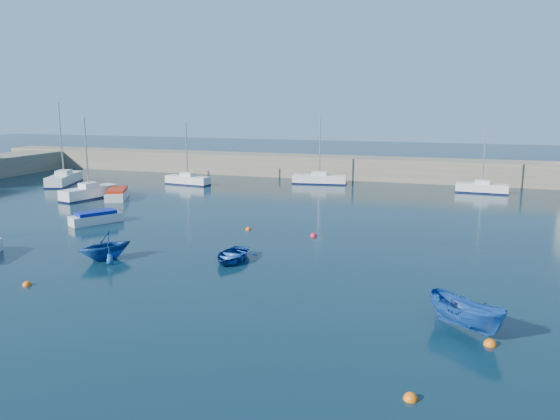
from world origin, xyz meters
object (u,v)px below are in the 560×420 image
(sailboat_4, at_px, (64,179))
(sailboat_5, at_px, (188,180))
(dinghy_center, at_px, (232,255))
(motorboat_2, at_px, (117,194))
(motorboat_1, at_px, (96,218))
(sailboat_7, at_px, (482,188))
(dinghy_right, at_px, (466,314))
(sailboat_3, at_px, (89,192))
(sailboat_6, at_px, (319,179))
(dinghy_left, at_px, (105,246))

(sailboat_4, relative_size, sailboat_5, 1.30)
(dinghy_center, bearing_deg, motorboat_2, 139.46)
(sailboat_5, xyz_separation_m, motorboat_1, (2.54, -20.15, -0.10))
(motorboat_1, distance_m, motorboat_2, 11.04)
(sailboat_7, relative_size, motorboat_1, 1.70)
(motorboat_2, bearing_deg, dinghy_right, -61.41)
(sailboat_5, relative_size, sailboat_7, 1.02)
(dinghy_center, bearing_deg, sailboat_4, 143.48)
(sailboat_4, xyz_separation_m, dinghy_center, (29.90, -22.30, -0.28))
(sailboat_3, bearing_deg, sailboat_4, 154.67)
(sailboat_3, height_order, motorboat_2, sailboat_3)
(sailboat_6, height_order, motorboat_2, sailboat_6)
(sailboat_4, xyz_separation_m, dinghy_right, (42.90, -28.57, 0.07))
(motorboat_2, bearing_deg, dinghy_left, -83.82)
(sailboat_3, xyz_separation_m, sailboat_6, (18.87, 16.30, -0.06))
(dinghy_center, bearing_deg, sailboat_6, 94.60)
(sailboat_4, bearing_deg, motorboat_2, -48.72)
(dinghy_left, distance_m, dinghy_right, 20.71)
(dinghy_right, bearing_deg, sailboat_5, 82.16)
(motorboat_1, height_order, dinghy_right, dinghy_right)
(sailboat_4, height_order, motorboat_2, sailboat_4)
(sailboat_6, height_order, motorboat_1, sailboat_6)
(motorboat_2, relative_size, dinghy_left, 1.60)
(dinghy_center, bearing_deg, motorboat_1, 156.11)
(motorboat_1, relative_size, dinghy_left, 1.26)
(motorboat_2, height_order, dinghy_center, motorboat_2)
(sailboat_3, relative_size, sailboat_7, 1.15)
(sailboat_7, relative_size, motorboat_2, 1.34)
(motorboat_1, relative_size, motorboat_2, 0.79)
(sailboat_4, bearing_deg, motorboat_1, -64.97)
(sailboat_7, bearing_deg, motorboat_2, 117.03)
(sailboat_7, xyz_separation_m, dinghy_center, (-14.99, -30.46, -0.18))
(sailboat_6, bearing_deg, sailboat_7, -100.55)
(sailboat_4, height_order, motorboat_1, sailboat_4)
(motorboat_1, relative_size, dinghy_right, 1.09)
(sailboat_7, height_order, dinghy_right, sailboat_7)
(sailboat_5, bearing_deg, sailboat_7, -74.69)
(motorboat_1, height_order, dinghy_center, motorboat_1)
(sailboat_5, height_order, sailboat_6, sailboat_6)
(sailboat_6, distance_m, motorboat_2, 22.47)
(sailboat_3, bearing_deg, sailboat_7, 36.52)
(motorboat_1, xyz_separation_m, dinghy_left, (6.64, -8.20, 0.39))
(sailboat_6, height_order, dinghy_right, sailboat_6)
(dinghy_left, bearing_deg, motorboat_2, 152.94)
(sailboat_3, xyz_separation_m, sailboat_4, (-8.60, 7.01, 0.02))
(sailboat_4, xyz_separation_m, motorboat_2, (11.16, -6.16, -0.17))
(sailboat_3, relative_size, sailboat_5, 1.12)
(dinghy_left, bearing_deg, sailboat_7, 86.14)
(sailboat_6, xyz_separation_m, motorboat_1, (-11.47, -25.37, -0.11))
(motorboat_2, bearing_deg, dinghy_center, -66.91)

